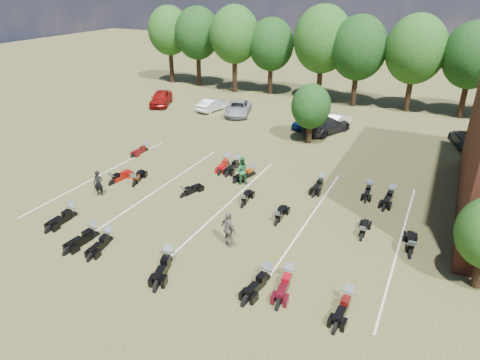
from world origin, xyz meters
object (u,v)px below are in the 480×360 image
Objects in this scene: person_black at (99,183)px; motorcycle_0 at (73,217)px; motorcycle_3 at (169,264)px; motorcycle_14 at (146,151)px; car_4 at (306,120)px; car_0 at (161,98)px; motorcycle_7 at (113,184)px; person_green at (241,170)px; person_grey at (229,230)px.

person_black is 0.71× the size of motorcycle_0.
motorcycle_14 is at bearing 114.04° from motorcycle_3.
car_4 reaches higher than motorcycle_14.
car_0 is 24.21m from motorcycle_0.
motorcycle_3 is 1.10× the size of motorcycle_7.
car_4 is at bearing -124.78° from person_green.
person_green is at bearing -147.91° from motorcycle_7.
person_grey is (9.96, -1.43, 0.15)m from person_black.
person_black is 9.12m from person_green.
person_grey is 3.38m from motorcycle_3.
car_0 reaches higher than motorcycle_0.
motorcycle_7 is at bearing 100.61° from motorcycle_0.
car_4 is 23.11m from motorcycle_3.
car_0 is 21.50m from person_green.
motorcycle_14 is (-10.29, 11.53, 0.00)m from motorcycle_3.
person_green is (7.26, 5.51, 0.14)m from person_black.
person_green reaches higher than motorcycle_7.
person_green is 9.66m from motorcycle_3.
motorcycle_3 is at bearing 80.16° from person_grey.
motorcycle_0 is at bearing -73.41° from motorcycle_14.
person_green reaches higher than person_black.
motorcycle_0 is at bearing 34.14° from person_grey.
motorcycle_0 is at bearing -102.16° from person_black.
person_grey reaches higher than motorcycle_3.
car_0 is 1.83× the size of motorcycle_3.
person_grey is at bearing 168.87° from motorcycle_7.
person_black is 1.86m from motorcycle_7.
person_green is 7.44m from person_grey.
car_4 is at bearing 46.42° from person_black.
car_0 reaches higher than motorcycle_7.
person_green is 0.96× the size of motorcycle_14.
motorcycle_3 is (17.28, -23.40, -0.78)m from car_0.
person_green is (16.46, -13.83, 0.18)m from car_0.
motorcycle_3 reaches higher than motorcycle_14.
car_4 is 14.98m from motorcycle_14.
motorcycle_0 is 1.02× the size of motorcycle_7.
motorcycle_7 is at bearing -107.17° from car_4.
car_4 is at bearing -24.14° from car_0.
person_grey reaches higher than car_4.
person_grey is 0.98× the size of motorcycle_14.
car_4 is at bearing -56.85° from person_grey.
car_4 is 1.90× the size of motorcycle_14.
motorcycle_0 reaches higher than motorcycle_7.
person_grey is 0.85× the size of motorcycle_7.
person_black is (9.20, -19.34, 0.04)m from car_0.
motorcycle_0 is 10.65m from motorcycle_14.
person_grey is at bearing -75.85° from car_4.
motorcycle_14 is at bearing 103.52° from motorcycle_0.
person_black is at bearing -71.79° from motorcycle_14.
car_0 is 1.21× the size of car_4.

